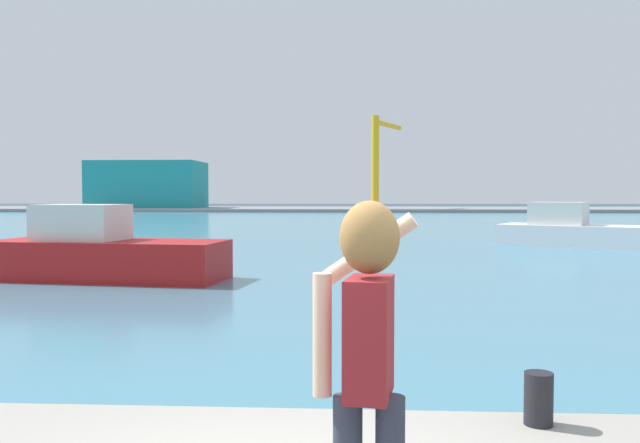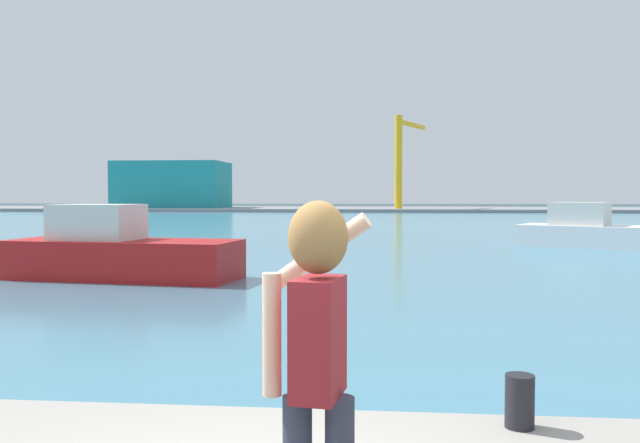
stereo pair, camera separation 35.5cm
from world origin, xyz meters
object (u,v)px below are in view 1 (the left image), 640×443
Objects in this scene: harbor_bollard at (539,399)px; warehouse_left at (148,185)px; boat_moored at (104,253)px; person_photographer at (367,344)px; boat_moored_2 at (573,231)px; port_crane at (379,152)px.

harbor_bollard is 0.03× the size of warehouse_left.
person_photographer is at bearing -57.09° from boat_moored.
boat_moored_2 reaches higher than harbor_bollard.
boat_moored_2 is 0.47× the size of warehouse_left.
harbor_bollard is 0.06× the size of boat_moored_2.
harbor_bollard is at bearing -79.92° from boat_moored_2.
port_crane is (10.00, 72.95, 7.40)m from boat_moored.
person_photographer is 2.57m from harbor_bollard.
boat_moored_2 is at bearing -57.71° from warehouse_left.
boat_moored_2 is at bearing 71.68° from harbor_bollard.
harbor_bollard is 86.11m from port_crane.
person_photographer reaches higher than harbor_bollard.
person_photographer is 4.32× the size of harbor_bollard.
port_crane is (33.03, -2.83, 4.41)m from warehouse_left.
boat_moored_2 is 61.13m from port_crane.
port_crane is at bearing 89.62° from boat_moored.
boat_moored is 79.25m from warehouse_left.
boat_moored is 0.44× the size of warehouse_left.
warehouse_left reaches higher than boat_moored.
boat_moored is 0.93× the size of boat_moored_2.
harbor_bollard is 15.35m from boat_moored.
boat_moored_2 is at bearing -83.50° from port_crane.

